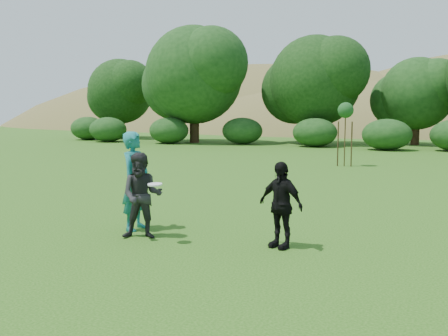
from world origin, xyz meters
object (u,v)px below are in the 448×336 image
Objects in this scene: player_black at (280,205)px; sapling at (346,112)px; player_teal at (135,181)px; player_grey at (142,196)px.

player_black is 14.19m from sapling.
player_teal is 3.20m from player_black.
player_black is (3.18, -0.14, -0.24)m from player_teal.
player_teal is 0.80m from player_grey.
sapling reaches higher than player_black.
player_grey is 14.60m from sapling.
sapling is at bearing 115.24° from player_black.
player_grey is 1.06× the size of player_black.
player_black is (2.65, 0.42, -0.05)m from player_grey.
player_teal is 1.30× the size of player_black.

